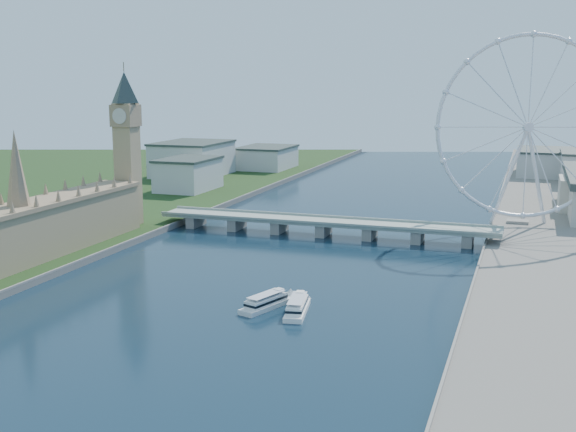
% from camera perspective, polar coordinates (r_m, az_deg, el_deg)
% --- Properties ---
extents(parliament_range, '(24.00, 200.00, 70.00)m').
position_cam_1_polar(parliament_range, '(402.59, -20.35, -1.32)').
color(parliament_range, tan).
rests_on(parliament_range, ground).
extents(big_ben, '(20.02, 20.02, 110.00)m').
position_cam_1_polar(big_ben, '(484.06, -12.67, 6.75)').
color(big_ben, tan).
rests_on(big_ben, ground).
extents(westminster_bridge, '(220.00, 22.00, 9.50)m').
position_cam_1_polar(westminster_bridge, '(460.91, 2.85, -0.71)').
color(westminster_bridge, gray).
rests_on(westminster_bridge, ground).
extents(london_eye, '(113.60, 39.12, 124.30)m').
position_cam_1_polar(london_eye, '(490.87, 18.43, 6.63)').
color(london_eye, silver).
rests_on(london_eye, ground).
extents(city_skyline, '(505.00, 280.00, 32.00)m').
position_cam_1_polar(city_skyline, '(704.57, 11.76, 3.88)').
color(city_skyline, beige).
rests_on(city_skyline, ground).
extents(tour_boat_near, '(18.00, 32.42, 6.98)m').
position_cam_1_polar(tour_boat_near, '(315.96, -1.73, -7.30)').
color(tour_boat_near, silver).
rests_on(tour_boat_near, ground).
extents(tour_boat_far, '(13.56, 32.92, 7.09)m').
position_cam_1_polar(tour_boat_far, '(309.94, 0.73, -7.66)').
color(tour_boat_far, white).
rests_on(tour_boat_far, ground).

